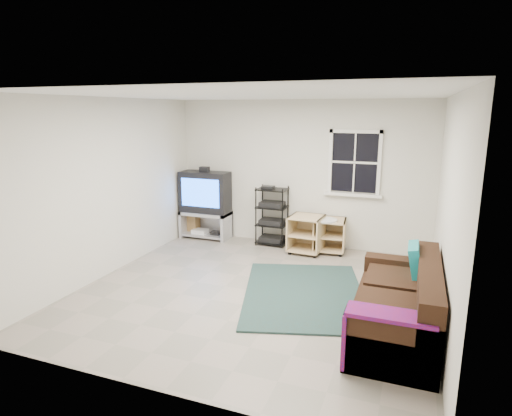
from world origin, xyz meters
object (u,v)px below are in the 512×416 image
at_px(side_table_right, 329,233).
at_px(sofa, 400,307).
at_px(tv_unit, 205,199).
at_px(side_table_left, 307,233).
at_px(av_rack, 272,220).

distance_m(side_table_right, sofa, 2.85).
height_order(tv_unit, side_table_left, tv_unit).
bearing_deg(side_table_left, tv_unit, 175.63).
bearing_deg(side_table_right, side_table_left, -156.76).
relative_size(tv_unit, side_table_right, 2.27).
bearing_deg(side_table_right, av_rack, 177.76).
height_order(av_rack, side_table_right, av_rack).
distance_m(side_table_left, side_table_right, 0.39).
distance_m(tv_unit, side_table_right, 2.43).
xyz_separation_m(side_table_left, side_table_right, (0.36, 0.16, -0.01)).
xyz_separation_m(tv_unit, side_table_left, (2.03, -0.16, -0.41)).
xyz_separation_m(av_rack, side_table_left, (0.71, -0.20, -0.12)).
bearing_deg(side_table_left, sofa, -55.80).
bearing_deg(av_rack, side_table_right, -2.24).
xyz_separation_m(tv_unit, side_table_right, (2.39, 0.00, -0.42)).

